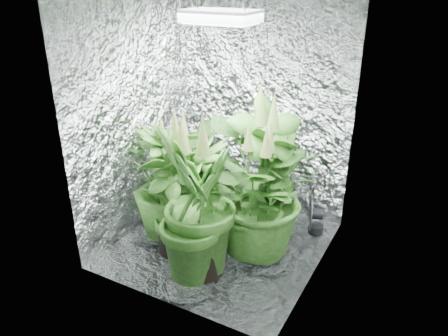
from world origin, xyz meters
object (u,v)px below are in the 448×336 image
object	(u,v)px
plant_e	(255,195)
plant_g	(197,206)
plant_a	(187,170)
plant_d	(165,185)
plant_h	(204,196)
plant_b	(265,174)
circulation_fan	(313,218)
plant_c	(274,177)
grow_lamp	(221,16)
plant_f	(174,199)

from	to	relation	value
plant_e	plant_g	world-z (taller)	plant_g
plant_a	plant_g	size ratio (longest dim) A/B	0.83
plant_d	plant_h	bearing A→B (deg)	2.47
plant_b	circulation_fan	distance (m)	0.65
plant_c	plant_e	size ratio (longest dim) A/B	0.73
plant_a	plant_e	distance (m)	0.77
plant_e	circulation_fan	xyz separation A→B (m)	(0.32, 0.54, -0.40)
grow_lamp	plant_d	size ratio (longest dim) A/B	0.48
plant_b	circulation_fan	xyz separation A→B (m)	(0.35, 0.28, -0.47)
plant_a	plant_d	xyz separation A→B (m)	(-0.04, -0.28, -0.03)
plant_b	plant_f	bearing A→B (deg)	-136.63
plant_f	plant_g	world-z (taller)	plant_g
plant_a	plant_c	xyz separation A→B (m)	(0.64, 0.45, -0.11)
plant_c	plant_f	xyz separation A→B (m)	(-0.48, -0.89, 0.07)
plant_b	plant_d	xyz separation A→B (m)	(-0.75, -0.36, -0.12)
plant_a	plant_e	xyz separation A→B (m)	(0.74, -0.19, 0.03)
plant_h	plant_b	bearing A→B (deg)	41.76
plant_f	circulation_fan	xyz separation A→B (m)	(0.90, 0.80, -0.34)
plant_c	plant_f	size ratio (longest dim) A/B	0.86
plant_g	plant_c	bearing A→B (deg)	82.67
plant_f	circulation_fan	size ratio (longest dim) A/B	3.14
grow_lamp	plant_e	bearing A→B (deg)	0.52
plant_a	plant_c	bearing A→B (deg)	34.79
plant_d	circulation_fan	world-z (taller)	plant_d
plant_d	circulation_fan	bearing A→B (deg)	30.07
plant_h	grow_lamp	bearing A→B (deg)	32.31
plant_b	plant_g	distance (m)	0.75
plant_f	plant_g	bearing A→B (deg)	-30.39
plant_f	plant_e	bearing A→B (deg)	23.69
plant_b	plant_c	size ratio (longest dim) A/B	1.46
plant_d	plant_h	size ratio (longest dim) A/B	1.04
plant_d	circulation_fan	xyz separation A→B (m)	(1.10, 0.64, -0.35)
plant_c	plant_h	distance (m)	0.78
circulation_fan	plant_d	bearing A→B (deg)	-170.13
grow_lamp	plant_g	bearing A→B (deg)	-83.01
plant_f	plant_c	bearing A→B (deg)	61.61
plant_a	circulation_fan	xyz separation A→B (m)	(1.06, 0.35, -0.37)
plant_h	plant_g	bearing A→B (deg)	-65.19
plant_f	plant_g	distance (m)	0.42
plant_d	plant_f	xyz separation A→B (m)	(0.20, -0.16, -0.01)
plant_g	plant_h	bearing A→B (deg)	114.81
plant_h	plant_f	bearing A→B (deg)	-133.27
plant_g	plant_e	bearing A→B (deg)	62.19
plant_e	plant_g	distance (m)	0.52
plant_e	plant_c	bearing A→B (deg)	98.93
plant_b	plant_g	bearing A→B (deg)	-105.99
plant_d	plant_f	world-z (taller)	plant_d
plant_a	plant_d	size ratio (longest dim) A/B	1.03
plant_e	circulation_fan	size ratio (longest dim) A/B	3.67
plant_c	plant_d	distance (m)	1.00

